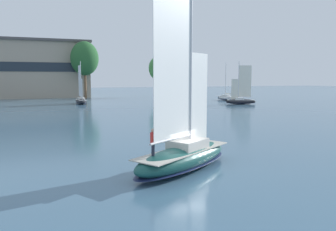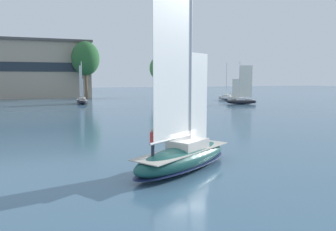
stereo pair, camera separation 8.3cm
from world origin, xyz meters
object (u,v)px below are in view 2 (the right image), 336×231
sailboat_moored_near_marina (241,101)px  sailboat_moored_outer_mooring (228,98)px  tree_shore_center (159,68)px  sailboat_moored_far_slip (82,100)px  sailboat_main (184,154)px  tree_shore_right (86,59)px

sailboat_moored_near_marina → sailboat_moored_outer_mooring: size_ratio=0.97×
tree_shore_center → sailboat_moored_far_slip: size_ratio=1.34×
sailboat_main → tree_shore_right: bearing=88.3°
tree_shore_right → sailboat_moored_far_slip: tree_shore_right is taller
sailboat_main → tree_shore_center: bearing=72.5°
tree_shore_right → sailboat_moored_near_marina: (31.40, -35.13, -10.98)m
tree_shore_right → sailboat_moored_outer_mooring: (35.23, -22.28, -11.11)m
tree_shore_right → sailboat_moored_near_marina: size_ratio=1.72×
sailboat_main → sailboat_moored_far_slip: (-0.94, 59.71, -0.20)m
sailboat_moored_near_marina → sailboat_moored_outer_mooring: bearing=73.4°
sailboat_main → sailboat_moored_near_marina: (33.85, 46.08, -0.21)m
sailboat_moored_far_slip → sailboat_moored_outer_mooring: sailboat_moored_outer_mooring is taller
sailboat_moored_near_marina → sailboat_moored_far_slip: (-34.78, 13.64, 0.01)m
tree_shore_right → tree_shore_center: bearing=5.7°
sailboat_main → sailboat_moored_outer_mooring: size_ratio=1.27×
tree_shore_right → sailboat_moored_far_slip: bearing=-98.9°
tree_shore_right → sailboat_main: (-2.45, -81.21, -10.77)m
tree_shore_center → tree_shore_right: tree_shore_right is taller
tree_shore_center → sailboat_main: 88.01m
tree_shore_center → sailboat_moored_far_slip: 37.18m
sailboat_moored_near_marina → sailboat_moored_far_slip: 37.36m
sailboat_moored_near_marina → sailboat_moored_far_slip: sailboat_moored_far_slip is taller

